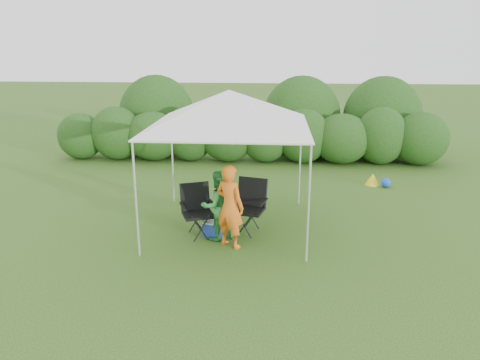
# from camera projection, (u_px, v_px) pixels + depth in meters

# --- Properties ---
(ground) EXTENTS (70.00, 70.00, 0.00)m
(ground) POSITION_uv_depth(u_px,v_px,m) (227.00, 236.00, 9.32)
(ground) COLOR #3C631F
(hedge) EXTENTS (12.42, 1.53, 1.80)m
(hedge) POSITION_uv_depth(u_px,v_px,m) (251.00, 136.00, 14.81)
(hedge) COLOR #254F18
(hedge) RESTS_ON ground
(canopy) EXTENTS (3.10, 3.10, 2.83)m
(canopy) POSITION_uv_depth(u_px,v_px,m) (229.00, 109.00, 9.09)
(canopy) COLOR silver
(canopy) RESTS_ON ground
(chair_right) EXTENTS (0.78, 0.74, 1.08)m
(chair_right) POSITION_uv_depth(u_px,v_px,m) (250.00, 202.00, 9.41)
(chair_right) COLOR black
(chair_right) RESTS_ON ground
(chair_left) EXTENTS (0.77, 0.75, 1.04)m
(chair_left) POSITION_uv_depth(u_px,v_px,m) (197.00, 207.00, 9.24)
(chair_left) COLOR black
(chair_left) RESTS_ON ground
(man) EXTENTS (0.69, 0.62, 1.59)m
(man) POSITION_uv_depth(u_px,v_px,m) (230.00, 207.00, 8.63)
(man) COLOR orange
(man) RESTS_ON ground
(woman) EXTENTS (0.85, 0.79, 1.38)m
(woman) POSITION_uv_depth(u_px,v_px,m) (218.00, 205.00, 8.99)
(woman) COLOR #2E8E40
(woman) RESTS_ON ground
(cooler) EXTENTS (0.44, 0.37, 0.32)m
(cooler) POSITION_uv_depth(u_px,v_px,m) (214.00, 229.00, 9.25)
(cooler) COLOR #223D9E
(cooler) RESTS_ON ground
(bottle) EXTENTS (0.07, 0.07, 0.27)m
(bottle) POSITION_uv_depth(u_px,v_px,m) (216.00, 216.00, 9.13)
(bottle) COLOR #592D0C
(bottle) RESTS_ON cooler
(lawn_toy) EXTENTS (0.63, 0.52, 0.31)m
(lawn_toy) POSITION_uv_depth(u_px,v_px,m) (376.00, 180.00, 12.53)
(lawn_toy) COLOR yellow
(lawn_toy) RESTS_ON ground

